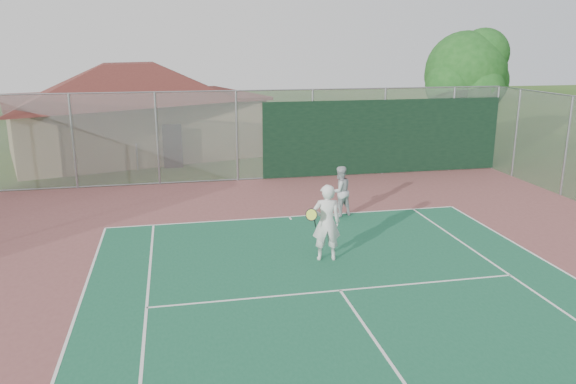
% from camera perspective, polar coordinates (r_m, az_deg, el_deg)
% --- Properties ---
extents(back_fence, '(20.08, 0.11, 3.53)m').
position_cam_1_polar(back_fence, '(22.38, 2.76, 5.69)').
color(back_fence, gray).
rests_on(back_fence, ground).
extents(side_fence_right, '(0.08, 9.00, 3.50)m').
position_cam_1_polar(side_fence_right, '(21.85, 26.45, 4.14)').
color(side_fence_right, gray).
rests_on(side_fence_right, ground).
extents(clubhouse, '(13.66, 10.95, 5.14)m').
position_cam_1_polar(clubhouse, '(28.14, -15.58, 9.00)').
color(clubhouse, tan).
rests_on(clubhouse, ground).
extents(bleachers, '(3.21, 2.10, 1.14)m').
position_cam_1_polar(bleachers, '(25.67, -18.49, 3.71)').
color(bleachers, '#AA3E27').
rests_on(bleachers, ground).
extents(tree, '(4.23, 4.01, 5.90)m').
position_cam_1_polar(tree, '(26.81, 17.76, 11.29)').
color(tree, '#3C2215').
rests_on(tree, ground).
extents(player_white_front, '(1.03, 0.75, 1.93)m').
position_cam_1_polar(player_white_front, '(13.82, 3.90, -3.17)').
color(player_white_front, silver).
rests_on(player_white_front, ground).
extents(player_grey_back, '(0.92, 0.82, 1.58)m').
position_cam_1_polar(player_grey_back, '(17.42, 5.28, 0.02)').
color(player_grey_back, '#B5B7BA').
rests_on(player_grey_back, ground).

